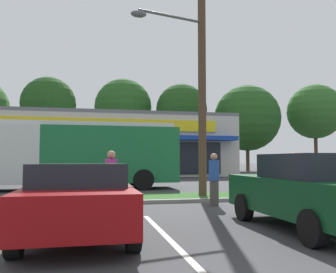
{
  "coord_description": "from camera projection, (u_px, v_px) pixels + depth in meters",
  "views": [
    {
      "loc": [
        -1.57,
        0.78,
        1.47
      ],
      "look_at": [
        2.23,
        18.1,
        2.59
      ],
      "focal_mm": 38.7,
      "sensor_mm": 36.0,
      "label": 1
    }
  ],
  "objects": [
    {
      "name": "grass_median",
      "position": [
        132.0,
        198.0,
        13.14
      ],
      "size": [
        56.0,
        2.2,
        0.12
      ],
      "primitive_type": "cube",
      "color": "#2D5B23",
      "rests_on": "ground_plane"
    },
    {
      "name": "curb_lip",
      "position": [
        137.0,
        202.0,
        11.95
      ],
      "size": [
        56.0,
        0.24,
        0.12
      ],
      "primitive_type": "cube",
      "color": "gray",
      "rests_on": "ground_plane"
    },
    {
      "name": "parking_stripe_1",
      "position": [
        165.0,
        235.0,
        7.01
      ],
      "size": [
        0.12,
        4.8,
        0.01
      ],
      "primitive_type": "cube",
      "color": "silver",
      "rests_on": "ground_plane"
    },
    {
      "name": "storefront_building",
      "position": [
        107.0,
        146.0,
        34.26
      ],
      "size": [
        22.16,
        12.28,
        5.51
      ],
      "color": "#BCB7AD",
      "rests_on": "ground_plane"
    },
    {
      "name": "tree_mid_left",
      "position": [
        48.0,
        104.0,
        40.23
      ],
      "size": [
        6.02,
        6.02,
        10.64
      ],
      "color": "#473323",
      "rests_on": "ground_plane"
    },
    {
      "name": "tree_mid",
      "position": [
        123.0,
        107.0,
        44.58
      ],
      "size": [
        7.0,
        7.0,
        11.4
      ],
      "color": "#473323",
      "rests_on": "ground_plane"
    },
    {
      "name": "tree_mid_right",
      "position": [
        182.0,
        110.0,
        43.29
      ],
      "size": [
        6.11,
        6.11,
        10.51
      ],
      "color": "#473323",
      "rests_on": "ground_plane"
    },
    {
      "name": "tree_right",
      "position": [
        247.0,
        118.0,
        45.47
      ],
      "size": [
        8.26,
        8.26,
        10.79
      ],
      "color": "#473323",
      "rests_on": "ground_plane"
    },
    {
      "name": "tree_far_right",
      "position": [
        315.0,
        112.0,
        46.84
      ],
      "size": [
        7.04,
        7.04,
        11.18
      ],
      "color": "#473323",
      "rests_on": "ground_plane"
    },
    {
      "name": "utility_pole",
      "position": [
        199.0,
        66.0,
        13.67
      ],
      "size": [
        3.16,
        2.36,
        9.32
      ],
      "color": "#4C3826",
      "rests_on": "ground_plane"
    },
    {
      "name": "city_bus",
      "position": [
        55.0,
        153.0,
        17.55
      ],
      "size": [
        11.9,
        2.76,
        3.25
      ],
      "rotation": [
        0.0,
        0.0,
        3.15
      ],
      "color": "#196638",
      "rests_on": "ground_plane"
    },
    {
      "name": "car_1",
      "position": [
        309.0,
        191.0,
        7.52
      ],
      "size": [
        1.87,
        4.42,
        1.58
      ],
      "rotation": [
        0.0,
        0.0,
        1.57
      ],
      "color": "#0C3F1E",
      "rests_on": "ground_plane"
    },
    {
      "name": "car_2",
      "position": [
        78.0,
        198.0,
        6.81
      ],
      "size": [
        1.98,
        4.21,
        1.39
      ],
      "rotation": [
        0.0,
        0.0,
        1.57
      ],
      "color": "maroon",
      "rests_on": "ground_plane"
    },
    {
      "name": "pedestrian_near_bench",
      "position": [
        295.0,
        177.0,
        12.78
      ],
      "size": [
        0.35,
        0.35,
        1.72
      ],
      "rotation": [
        0.0,
        0.0,
        2.47
      ],
      "color": "black",
      "rests_on": "ground_plane"
    },
    {
      "name": "pedestrian_mid",
      "position": [
        111.0,
        181.0,
        9.99
      ],
      "size": [
        0.35,
        0.35,
        1.71
      ],
      "rotation": [
        0.0,
        0.0,
        1.71
      ],
      "color": "#47423D",
      "rests_on": "ground_plane"
    },
    {
      "name": "pedestrian_far",
      "position": [
        214.0,
        179.0,
        11.45
      ],
      "size": [
        0.34,
        0.34,
        1.67
      ],
      "rotation": [
        0.0,
        0.0,
        3.52
      ],
      "color": "#47423D",
      "rests_on": "ground_plane"
    }
  ]
}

